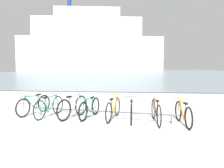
% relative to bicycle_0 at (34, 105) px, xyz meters
% --- Properties ---
extents(ground, '(80.00, 132.00, 0.08)m').
position_rel_bicycle_0_xyz_m(ground, '(2.83, 50.92, -0.39)').
color(ground, silver).
extents(bike_rack, '(5.00, 0.78, 0.31)m').
position_rel_bicycle_0_xyz_m(bike_rack, '(2.58, -0.51, -0.08)').
color(bike_rack, '#4C5156').
rests_on(bike_rack, ground).
extents(bicycle_0, '(0.65, 1.64, 0.78)m').
position_rel_bicycle_0_xyz_m(bicycle_0, '(0.00, 0.00, 0.00)').
color(bicycle_0, black).
rests_on(bicycle_0, ground).
extents(bicycle_1, '(0.54, 1.68, 0.79)m').
position_rel_bicycle_0_xyz_m(bicycle_1, '(0.71, -0.29, 0.01)').
color(bicycle_1, black).
rests_on(bicycle_1, ground).
extents(bicycle_2, '(0.69, 1.60, 0.84)m').
position_rel_bicycle_0_xyz_m(bicycle_2, '(1.60, -0.39, 0.03)').
color(bicycle_2, black).
rests_on(bicycle_2, ground).
extents(bicycle_3, '(0.54, 1.62, 0.75)m').
position_rel_bicycle_0_xyz_m(bicycle_3, '(2.17, -0.33, -0.01)').
color(bicycle_3, black).
rests_on(bicycle_3, ground).
extents(bicycle_4, '(0.48, 1.73, 0.79)m').
position_rel_bicycle_0_xyz_m(bicycle_4, '(3.00, -0.44, 0.01)').
color(bicycle_4, black).
rests_on(bicycle_4, ground).
extents(bicycle_5, '(0.46, 1.67, 0.75)m').
position_rel_bicycle_0_xyz_m(bicycle_5, '(3.60, -0.57, -0.01)').
color(bicycle_5, black).
rests_on(bicycle_5, ground).
extents(bicycle_6, '(0.46, 1.74, 0.80)m').
position_rel_bicycle_0_xyz_m(bicycle_6, '(4.37, -0.74, 0.01)').
color(bicycle_6, black).
rests_on(bicycle_6, ground).
extents(bicycle_7, '(0.46, 1.65, 0.76)m').
position_rel_bicycle_0_xyz_m(bicycle_7, '(5.16, -0.90, -0.01)').
color(bicycle_7, black).
rests_on(bicycle_7, ground).
extents(ferry_ship, '(53.48, 16.35, 28.91)m').
position_rel_bicycle_0_xyz_m(ferry_ship, '(-12.71, 71.60, 9.33)').
color(ferry_ship, silver).
rests_on(ferry_ship, ground).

